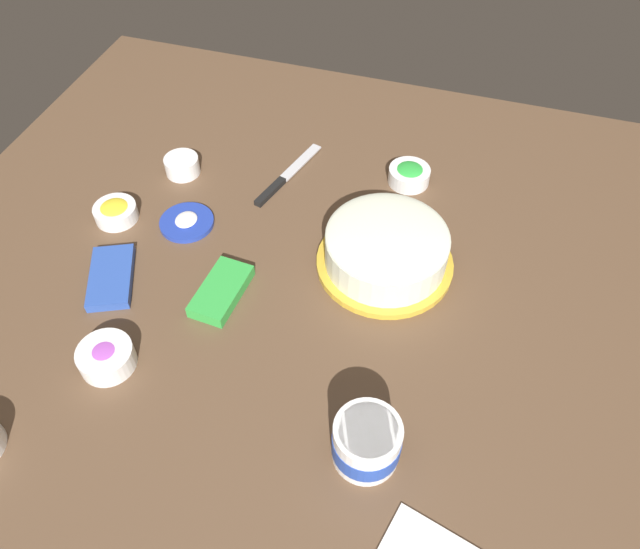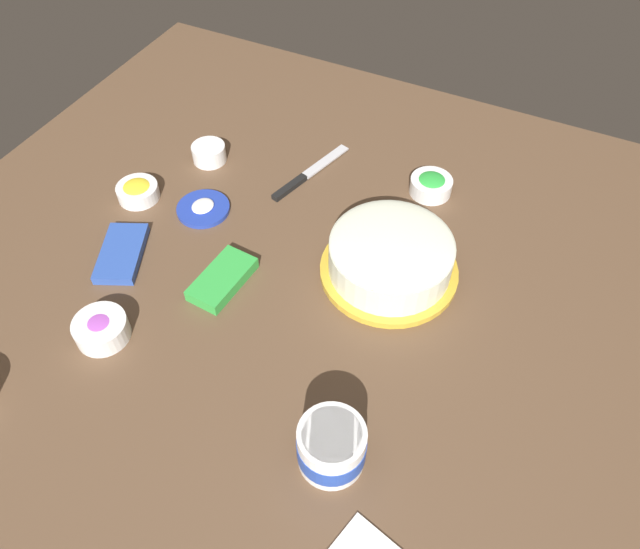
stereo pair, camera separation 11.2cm
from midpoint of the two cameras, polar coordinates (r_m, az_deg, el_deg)
name	(u,v)px [view 2 (the right image)]	position (r m, az deg, el deg)	size (l,w,h in m)	color
ground_plane	(282,294)	(1.14, -0.78, -2.00)	(1.54, 1.54, 0.00)	brown
frosted_cake	(390,257)	(1.15, 9.43, 1.45)	(0.27, 0.27, 0.10)	gold
frosting_tub	(332,446)	(0.94, 4.67, -16.02)	(0.11, 0.11, 0.09)	white
frosting_tub_lid	(203,208)	(1.30, -8.51, 6.04)	(0.11, 0.11, 0.02)	#233DAD
spreading_knife	(304,177)	(1.36, 0.92, 9.08)	(0.23, 0.08, 0.01)	silver
sprinkle_bowl_blue	(209,153)	(1.41, -8.15, 11.17)	(0.08, 0.08, 0.04)	white
sprinkle_bowl_yellow	(138,191)	(1.35, -14.51, 7.50)	(0.09, 0.09, 0.04)	white
sprinkle_bowl_rainbow	(101,328)	(1.11, -17.23, -5.04)	(0.10, 0.10, 0.04)	white
sprinkle_bowl_green	(431,185)	(1.35, 12.78, 8.12)	(0.09, 0.09, 0.04)	white
candy_box_lower	(222,279)	(1.15, -6.43, -0.60)	(0.14, 0.07, 0.02)	green
candy_box_upper	(122,253)	(1.24, -15.73, 1.80)	(0.15, 0.08, 0.02)	#2D51B2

